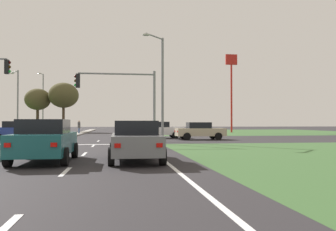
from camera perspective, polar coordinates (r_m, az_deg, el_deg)
name	(u,v)px	position (r m, az deg, el deg)	size (l,w,h in m)	color
ground_plane	(58,140)	(31.76, -17.30, -3.79)	(200.00, 200.00, 0.00)	#282628
grass_verge_far_right	(243,132)	(59.47, 12.02, -2.58)	(35.00, 35.00, 0.01)	#385B2D
median_island_far	(85,132)	(56.57, -13.25, -2.58)	(1.20, 36.00, 0.14)	gray
lane_dash_second	(65,172)	(11.15, -16.24, -8.71)	(0.14, 2.00, 0.01)	silver
lane_dash_third	(84,154)	(17.08, -13.38, -6.09)	(0.14, 2.00, 0.01)	silver
lane_dash_fourth	(93,146)	(23.04, -12.00, -4.82)	(0.14, 2.00, 0.01)	silver
lane_dash_fifth	(98,141)	(29.02, -11.20, -4.07)	(0.14, 2.00, 0.01)	silver
edge_line_right	(165,161)	(13.52, -0.44, -7.42)	(0.14, 24.00, 0.01)	silver
stop_bar_near	(99,144)	(24.40, -11.08, -4.62)	(6.40, 0.50, 0.01)	silver
crosswalk_bar_fourth	(3,144)	(27.36, -25.18, -4.15)	(0.70, 2.80, 0.01)	silver
crosswalk_bar_fifth	(20,144)	(27.05, -22.84, -4.21)	(0.70, 2.80, 0.01)	silver
crosswalk_bar_sixth	(37,143)	(26.78, -20.45, -4.26)	(0.70, 2.80, 0.01)	silver
car_blue_near	(19,131)	(32.22, -22.88, -2.26)	(4.57, 2.06, 1.61)	navy
car_teal_second	(45,140)	(14.04, -19.26, -3.81)	(2.06, 4.41, 1.60)	#19565B
car_beige_fifth	(200,131)	(31.05, 5.19, -2.47)	(4.31, 2.03, 1.52)	#BCAD8E
car_white_sixth	(159,130)	(33.92, -1.46, -2.32)	(4.48, 2.10, 1.58)	silver
car_grey_seventh	(135,140)	(13.65, -5.32, -4.04)	(1.99, 4.60, 1.55)	slate
traffic_signal_near_right	(124,92)	(24.82, -7.21, 3.76)	(5.61, 0.32, 5.13)	gray
street_lamp_second	(161,82)	(27.23, -1.18, 5.37)	(1.80, 1.90, 8.07)	gray
street_lamp_third	(17,98)	(52.47, -23.20, 2.62)	(1.60, 1.90, 8.65)	gray
street_lamp_fourth	(43,99)	(68.00, -19.60, 2.50)	(0.56, 2.57, 10.37)	gray
pedestrian_at_median	(79,126)	(45.57, -14.19, -1.59)	(0.34, 0.34, 1.63)	#335184
fastfood_pole_sign	(231,76)	(55.74, 10.20, 6.35)	(1.80, 0.40, 12.07)	red
treeline_third	(38,100)	(60.28, -20.32, 2.42)	(4.06, 4.06, 6.97)	#423323
treeline_fourth	(64,95)	(58.71, -16.53, 3.13)	(4.73, 4.73, 7.88)	#423323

